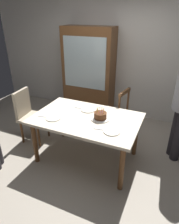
{
  "coord_description": "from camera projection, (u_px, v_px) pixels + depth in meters",
  "views": [
    {
      "loc": [
        1.12,
        -2.39,
        2.16
      ],
      "look_at": [
        0.05,
        0.0,
        0.84
      ],
      "focal_mm": 32.25,
      "sensor_mm": 36.0,
      "label": 1
    }
  ],
  "objects": [
    {
      "name": "back_wall",
      "position": [
        123.0,
        57.0,
        4.25
      ],
      "size": [
        6.4,
        0.1,
        2.6
      ],
      "primitive_type": "cube",
      "color": "beige",
      "rests_on": "ground"
    },
    {
      "name": "plate_near_guest",
      "position": [
        112.0,
        131.0,
        2.63
      ],
      "size": [
        0.22,
        0.22,
        0.01
      ],
      "primitive_type": "cylinder",
      "color": "silver",
      "rests_on": "dining_table"
    },
    {
      "name": "fork_far_side",
      "position": [
        79.0,
        108.0,
        3.26
      ],
      "size": [
        0.18,
        0.03,
        0.01
      ],
      "primitive_type": "cube",
      "rotation": [
        0.0,
        0.0,
        -0.07
      ],
      "color": "silver",
      "rests_on": "dining_table"
    },
    {
      "name": "china_cabinet",
      "position": [
        89.0,
        73.0,
        4.41
      ],
      "size": [
        1.1,
        0.45,
        1.9
      ],
      "color": "brown",
      "rests_on": "ground"
    },
    {
      "name": "ground",
      "position": [
        87.0,
        157.0,
        3.32
      ],
      "size": [
        6.4,
        6.4,
        0.0
      ],
      "primitive_type": "plane",
      "color": "#9E9384"
    },
    {
      "name": "plate_far_side",
      "position": [
        88.0,
        110.0,
        3.2
      ],
      "size": [
        0.22,
        0.22,
        0.01
      ],
      "primitive_type": "cylinder",
      "color": "silver",
      "rests_on": "dining_table"
    },
    {
      "name": "plate_near_celebrant",
      "position": [
        53.0,
        118.0,
        2.96
      ],
      "size": [
        0.22,
        0.22,
        0.01
      ],
      "primitive_type": "cylinder",
      "color": "silver",
      "rests_on": "dining_table"
    },
    {
      "name": "birthday_cake",
      "position": [
        100.0,
        116.0,
        2.92
      ],
      "size": [
        0.28,
        0.28,
        0.17
      ],
      "color": "silver",
      "rests_on": "dining_table"
    },
    {
      "name": "fork_near_guest",
      "position": [
        100.0,
        129.0,
        2.68
      ],
      "size": [
        0.18,
        0.04,
        0.01
      ],
      "primitive_type": "cube",
      "rotation": [
        0.0,
        0.0,
        0.15
      ],
      "color": "silver",
      "rests_on": "dining_table"
    },
    {
      "name": "dining_table",
      "position": [
        86.0,
        122.0,
        3.03
      ],
      "size": [
        1.57,
        1.02,
        0.74
      ],
      "color": "beige",
      "rests_on": "ground"
    },
    {
      "name": "chair_spindle_back",
      "position": [
        114.0,
        114.0,
        3.72
      ],
      "size": [
        0.51,
        0.51,
        0.95
      ],
      "color": "brown",
      "rests_on": "ground"
    },
    {
      "name": "chair_upholstered",
      "position": [
        29.0,
        113.0,
        3.58
      ],
      "size": [
        0.49,
        0.48,
        0.95
      ],
      "color": "tan",
      "rests_on": "ground"
    },
    {
      "name": "fork_near_celebrant",
      "position": [
        44.0,
        117.0,
        3.0
      ],
      "size": [
        0.18,
        0.05,
        0.01
      ],
      "primitive_type": "cube",
      "rotation": [
        0.0,
        0.0,
        0.16
      ],
      "color": "silver",
      "rests_on": "dining_table"
    }
  ]
}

